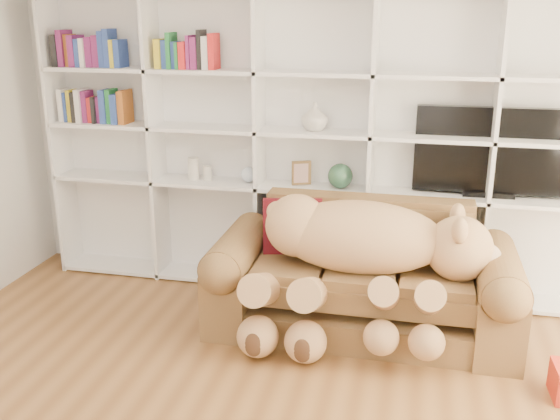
# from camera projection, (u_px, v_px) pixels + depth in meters

# --- Properties ---
(wall_back) EXTENTS (5.00, 0.02, 2.70)m
(wall_back) POSITION_uv_depth(u_px,v_px,m) (319.00, 122.00, 4.99)
(wall_back) COLOR white
(wall_back) RESTS_ON floor
(bookshelf) EXTENTS (4.43, 0.35, 2.40)m
(bookshelf) POSITION_uv_depth(u_px,v_px,m) (286.00, 129.00, 4.93)
(bookshelf) COLOR white
(bookshelf) RESTS_ON floor
(sofa) EXTENTS (2.13, 0.92, 0.90)m
(sofa) POSITION_uv_depth(u_px,v_px,m) (362.00, 284.00, 4.45)
(sofa) COLOR brown
(sofa) RESTS_ON floor
(teddy_bear) EXTENTS (1.69, 0.90, 0.98)m
(teddy_bear) POSITION_uv_depth(u_px,v_px,m) (359.00, 254.00, 4.20)
(teddy_bear) COLOR tan
(teddy_bear) RESTS_ON sofa
(throw_pillow) EXTENTS (0.48, 0.33, 0.45)m
(throw_pillow) POSITION_uv_depth(u_px,v_px,m) (292.00, 227.00, 4.60)
(throw_pillow) COLOR #5D0F1B
(throw_pillow) RESTS_ON sofa
(tv) EXTENTS (1.13, 0.18, 0.67)m
(tv) POSITION_uv_depth(u_px,v_px,m) (492.00, 152.00, 4.63)
(tv) COLOR black
(tv) RESTS_ON bookshelf
(picture_frame) EXTENTS (0.15, 0.08, 0.19)m
(picture_frame) POSITION_uv_depth(u_px,v_px,m) (301.00, 173.00, 4.95)
(picture_frame) COLOR brown
(picture_frame) RESTS_ON bookshelf
(green_vase) EXTENTS (0.20, 0.20, 0.20)m
(green_vase) POSITION_uv_depth(u_px,v_px,m) (340.00, 176.00, 4.89)
(green_vase) COLOR #2C553B
(green_vase) RESTS_ON bookshelf
(figurine_tall) EXTENTS (0.11, 0.11, 0.18)m
(figurine_tall) POSITION_uv_depth(u_px,v_px,m) (194.00, 169.00, 5.14)
(figurine_tall) COLOR silver
(figurine_tall) RESTS_ON bookshelf
(figurine_short) EXTENTS (0.09, 0.09, 0.12)m
(figurine_short) POSITION_uv_depth(u_px,v_px,m) (207.00, 173.00, 5.13)
(figurine_short) COLOR silver
(figurine_short) RESTS_ON bookshelf
(snow_globe) EXTENTS (0.12, 0.12, 0.12)m
(snow_globe) POSITION_uv_depth(u_px,v_px,m) (248.00, 174.00, 5.05)
(snow_globe) COLOR silver
(snow_globe) RESTS_ON bookshelf
(shelf_vase) EXTENTS (0.27, 0.27, 0.22)m
(shelf_vase) POSITION_uv_depth(u_px,v_px,m) (314.00, 117.00, 4.79)
(shelf_vase) COLOR beige
(shelf_vase) RESTS_ON bookshelf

